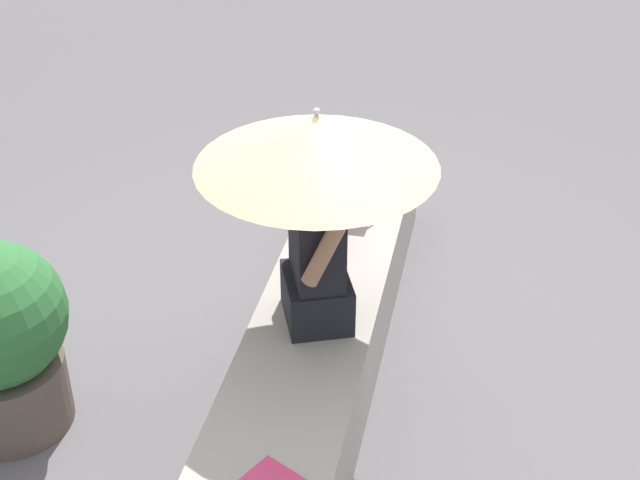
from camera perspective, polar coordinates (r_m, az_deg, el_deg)
ground_plane at (r=4.57m, az=0.17°, el=-8.06°), size 14.00×14.00×0.00m
stone_bench at (r=4.42m, az=0.18°, el=-5.74°), size 3.09×0.55×0.47m
person_seated at (r=3.90m, az=-0.20°, el=-0.29°), size 0.51×0.39×0.90m
parasol at (r=3.63m, az=-0.21°, el=6.18°), size 0.99×0.99×1.03m
handbag_black at (r=4.59m, az=0.13°, el=1.48°), size 0.21×0.16×0.29m
tote_bag_canvas at (r=4.94m, az=2.65°, el=4.11°), size 0.31×0.23×0.33m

